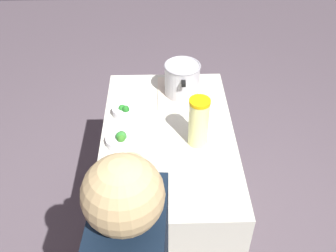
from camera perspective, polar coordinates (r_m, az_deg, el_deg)
ground_plane at (r=2.73m, az=0.00°, el=-14.79°), size 8.00×8.00×0.00m
counter_slab at (r=2.39m, az=0.00°, el=-8.84°), size 1.17×0.71×0.86m
dish_cloth at (r=2.37m, az=2.02°, el=4.82°), size 0.36×0.29×0.01m
cooking_pot at (r=2.31m, az=2.08°, el=6.96°), size 0.28×0.21×0.20m
lemonade_pitcher at (r=1.95m, az=4.51°, el=0.60°), size 0.11×0.11×0.27m
mason_jar at (r=1.81m, az=-4.34°, el=-6.28°), size 0.08×0.08×0.12m
broccoli_bowl_front at (r=2.21m, az=-6.60°, el=2.22°), size 0.12×0.12×0.07m
broccoli_bowl_center at (r=2.02m, az=-7.13°, el=-1.99°), size 0.14×0.14×0.08m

